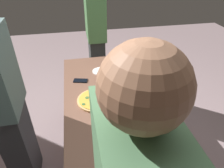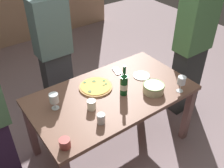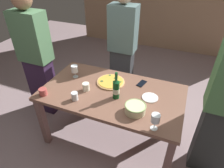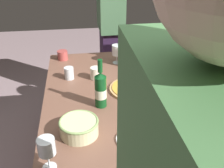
# 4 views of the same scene
# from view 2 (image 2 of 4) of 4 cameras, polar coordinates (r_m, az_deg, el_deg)

# --- Properties ---
(ground_plane) EXTENTS (8.00, 8.00, 0.00)m
(ground_plane) POSITION_cam_2_polar(r_m,az_deg,el_deg) (3.03, 0.00, -13.23)
(ground_plane) COLOR gray
(dining_table) EXTENTS (1.60, 0.90, 0.75)m
(dining_table) POSITION_cam_2_polar(r_m,az_deg,el_deg) (2.57, 0.00, -3.59)
(dining_table) COLOR brown
(dining_table) RESTS_ON ground
(pizza) EXTENTS (0.34, 0.34, 0.03)m
(pizza) POSITION_cam_2_polar(r_m,az_deg,el_deg) (2.58, -3.64, -0.60)
(pizza) COLOR #E2AB6B
(pizza) RESTS_ON dining_table
(serving_bowl) EXTENTS (0.21, 0.21, 0.09)m
(serving_bowl) POSITION_cam_2_polar(r_m,az_deg,el_deg) (2.53, 9.23, -0.83)
(serving_bowl) COLOR beige
(serving_bowl) RESTS_ON dining_table
(wine_bottle) EXTENTS (0.07, 0.07, 0.32)m
(wine_bottle) POSITION_cam_2_polar(r_m,az_deg,el_deg) (2.43, 2.66, -0.00)
(wine_bottle) COLOR #0F491E
(wine_bottle) RESTS_ON dining_table
(wine_glass_near_pizza) EXTENTS (0.08, 0.08, 0.17)m
(wine_glass_near_pizza) POSITION_cam_2_polar(r_m,az_deg,el_deg) (2.55, 15.20, 0.70)
(wine_glass_near_pizza) COLOR white
(wine_glass_near_pizza) RESTS_ON dining_table
(wine_glass_by_bottle) EXTENTS (0.08, 0.08, 0.16)m
(wine_glass_by_bottle) POSITION_cam_2_polar(r_m,az_deg,el_deg) (2.33, -12.77, -3.23)
(wine_glass_by_bottle) COLOR white
(wine_glass_by_bottle) RESTS_ON dining_table
(cup_amber) EXTENTS (0.07, 0.07, 0.09)m
(cup_amber) POSITION_cam_2_polar(r_m,az_deg,el_deg) (2.17, -2.46, -7.68)
(cup_amber) COLOR white
(cup_amber) RESTS_ON dining_table
(cup_ceramic) EXTENTS (0.08, 0.08, 0.09)m
(cup_ceramic) POSITION_cam_2_polar(r_m,az_deg,el_deg) (2.31, -4.57, -4.62)
(cup_ceramic) COLOR white
(cup_ceramic) RESTS_ON dining_table
(cup_spare) EXTENTS (0.09, 0.09, 0.08)m
(cup_spare) POSITION_cam_2_polar(r_m,az_deg,el_deg) (2.02, -10.44, -12.82)
(cup_spare) COLOR #B34945
(cup_spare) RESTS_ON dining_table
(side_plate) EXTENTS (0.18, 0.18, 0.01)m
(side_plate) POSITION_cam_2_polar(r_m,az_deg,el_deg) (2.76, 6.58, 1.84)
(side_plate) COLOR white
(side_plate) RESTS_ON dining_table
(cell_phone) EXTENTS (0.10, 0.16, 0.01)m
(cell_phone) POSITION_cam_2_polar(r_m,az_deg,el_deg) (2.83, 1.15, 2.94)
(cell_phone) COLOR black
(cell_phone) RESTS_ON dining_table
(person_host) EXTENTS (0.43, 0.24, 1.76)m
(person_host) POSITION_cam_2_polar(r_m,az_deg,el_deg) (3.15, 17.41, 7.94)
(person_host) COLOR #2A2E2D
(person_host) RESTS_ON ground
(person_guest_left) EXTENTS (0.38, 0.24, 1.74)m
(person_guest_left) POSITION_cam_2_polar(r_m,az_deg,el_deg) (3.01, -12.84, 7.25)
(person_guest_left) COLOR #303235
(person_guest_left) RESTS_ON ground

